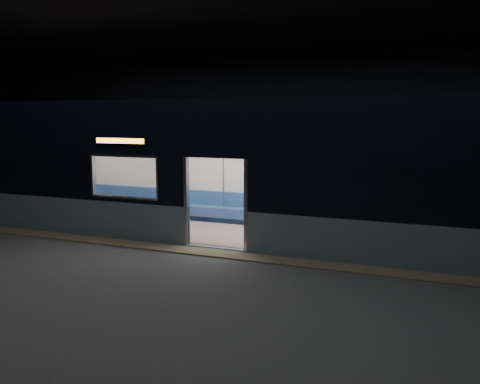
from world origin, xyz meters
The scene contains 7 objects.
station_floor centered at (0.00, 0.00, -0.01)m, with size 24.00×14.00×0.01m, color #47494C.
station_envelope centered at (0.00, 0.00, 3.66)m, with size 24.00×14.00×5.00m.
tactile_strip centered at (0.00, 0.55, 0.01)m, with size 22.80×0.50×0.03m, color #8C7F59.
metro_car centered at (0.00, 2.54, 1.85)m, with size 18.00×3.04×3.35m.
passenger centered at (3.83, 3.55, 0.79)m, with size 0.39×0.66×1.35m.
handbag centered at (3.82, 3.33, 0.68)m, with size 0.29×0.24×0.14m, color black.
transit_map centered at (5.00, 3.85, 1.46)m, with size 0.96×0.03×0.62m, color white.
Camera 1 is at (4.71, -9.15, 2.96)m, focal length 38.00 mm.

